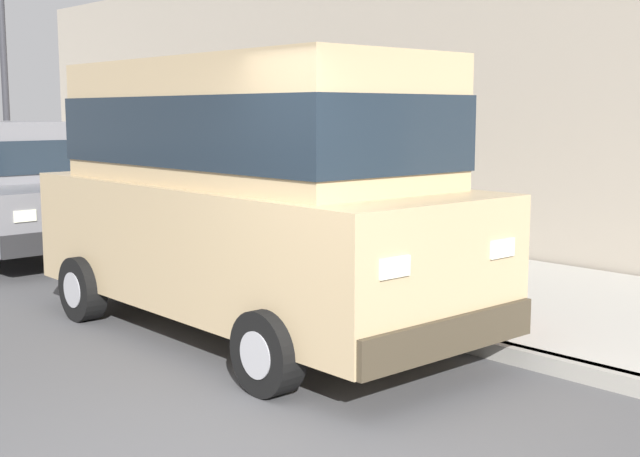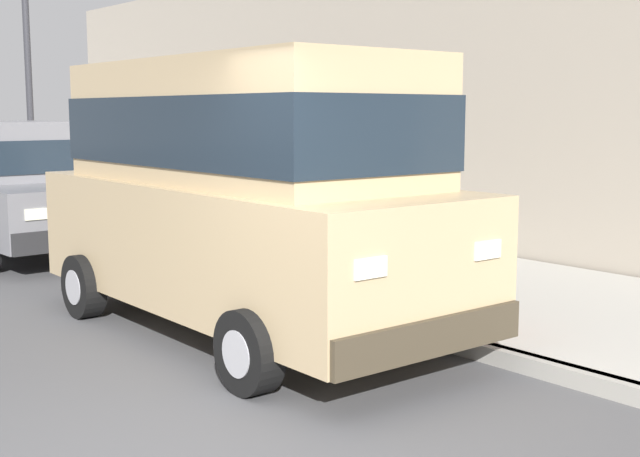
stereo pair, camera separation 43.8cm
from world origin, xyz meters
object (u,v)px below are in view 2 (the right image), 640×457
Objects in this scene: car_tan_van at (243,184)px; fire_hydrant at (479,288)px; dog_black at (412,246)px; car_grey_sedan at (9,186)px; street_lamp at (28,64)px.

fire_hydrant is at bearing -46.84° from car_tan_van.
car_tan_van is 7.85× the size of dog_black.
car_grey_sedan is 7.41× the size of dog_black.
car_tan_van is 1.12× the size of street_lamp.
car_tan_van is at bearing -89.37° from car_grey_sedan.
car_grey_sedan reaches higher than fire_hydrant.
car_tan_van reaches higher than fire_hydrant.
car_grey_sedan is 6.42× the size of fire_hydrant.
street_lamp is at bearing 100.82° from dog_black.
street_lamp reaches higher than car_grey_sedan.
fire_hydrant is (1.55, -7.58, -0.51)m from car_grey_sedan.
car_grey_sedan is (-0.07, 6.00, -0.41)m from car_tan_van.
street_lamp is at bearing 63.03° from car_grey_sedan.
fire_hydrant is at bearing -78.47° from car_grey_sedan.
street_lamp is (-1.56, 8.16, 2.48)m from dog_black.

